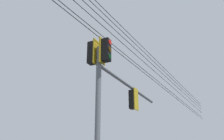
# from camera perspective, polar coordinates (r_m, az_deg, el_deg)

# --- Properties ---
(signal_mast_assembly) EXTENTS (4.08, 5.61, 6.59)m
(signal_mast_assembly) POSITION_cam_1_polar(r_m,az_deg,el_deg) (10.42, -0.08, -4.94)
(signal_mast_assembly) COLOR slate
(signal_mast_assembly) RESTS_ON ground
(overhead_wire_span) EXTENTS (17.53, 29.24, 1.99)m
(overhead_wire_span) POSITION_cam_1_polar(r_m,az_deg,el_deg) (11.80, 1.35, 7.17)
(overhead_wire_span) COLOR black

